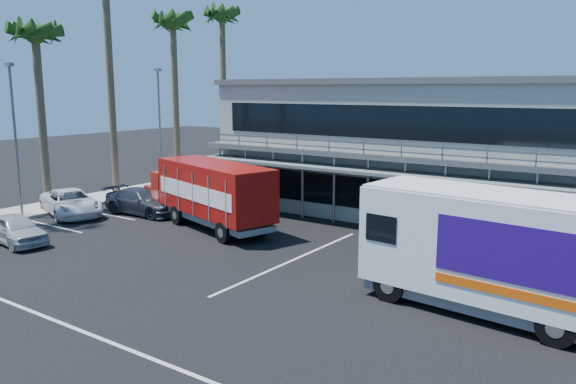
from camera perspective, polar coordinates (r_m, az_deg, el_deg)
The scene contains 14 objects.
ground at distance 21.69m, azimuth -8.39°, elevation -7.90°, with size 120.00×120.00×0.00m, color black.
building at distance 32.06m, azimuth 14.21°, elevation 4.54°, with size 22.40×12.00×7.30m.
curb_strip at distance 36.54m, azimuth -19.24°, elevation -0.71°, with size 3.00×32.00×0.16m, color #A5A399.
palm_c at distance 34.25m, azimuth -24.24°, elevation 13.63°, with size 2.80×2.80×10.75m.
palm_e at distance 40.36m, azimuth -11.59°, elevation 15.64°, with size 2.80×2.80×12.25m.
palm_f at distance 44.69m, azimuth -6.70°, elevation 16.41°, with size 2.80×2.80×13.25m.
light_pole_near at distance 32.63m, azimuth -25.99°, elevation 5.39°, with size 0.50×0.25×8.09m.
light_pole_far at distance 38.52m, azimuth -12.90°, elevation 6.80°, with size 0.50×0.25×8.09m.
red_truck at distance 28.01m, azimuth -8.18°, elevation 0.06°, with size 9.87×4.97×3.25m.
white_van at distance 18.13m, azimuth 19.80°, elevation -5.52°, with size 7.89×3.33×3.75m.
parked_car_a at distance 27.67m, azimuth -25.94°, elevation -3.41°, with size 1.56×3.88×1.32m, color #B4B8BC.
parked_car_c at distance 32.63m, azimuth -21.19°, elevation -1.01°, with size 2.32×5.04×1.40m, color white.
parked_car_d at distance 31.72m, azimuth -14.50°, elevation -0.95°, with size 1.95×4.80×1.39m, color #2E333E.
parked_car_e at distance 32.99m, azimuth -11.96°, elevation -0.45°, with size 1.59×3.96×1.35m, color gray.
Camera 1 is at (14.18, -14.94, 6.80)m, focal length 35.00 mm.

